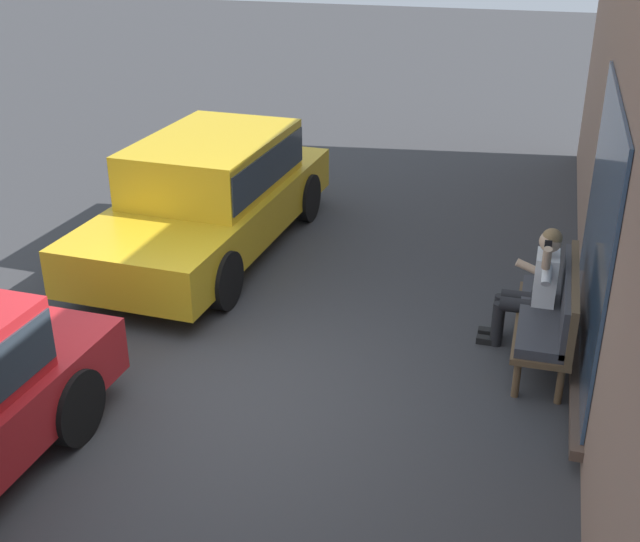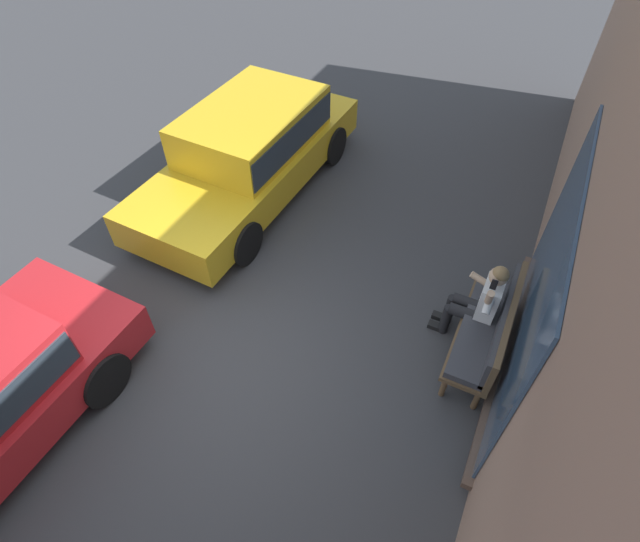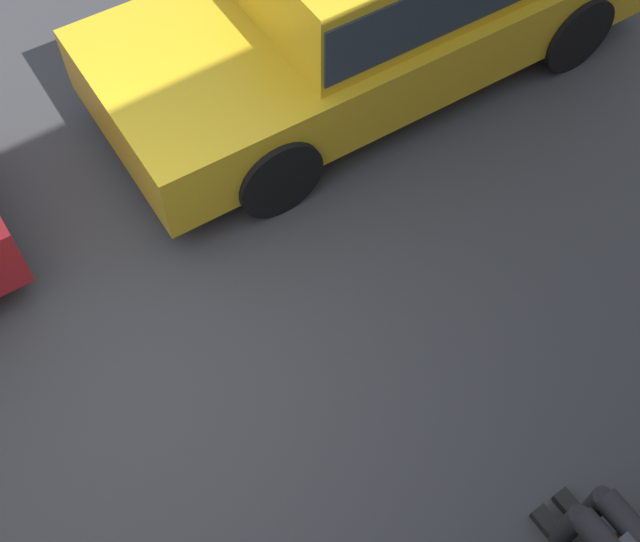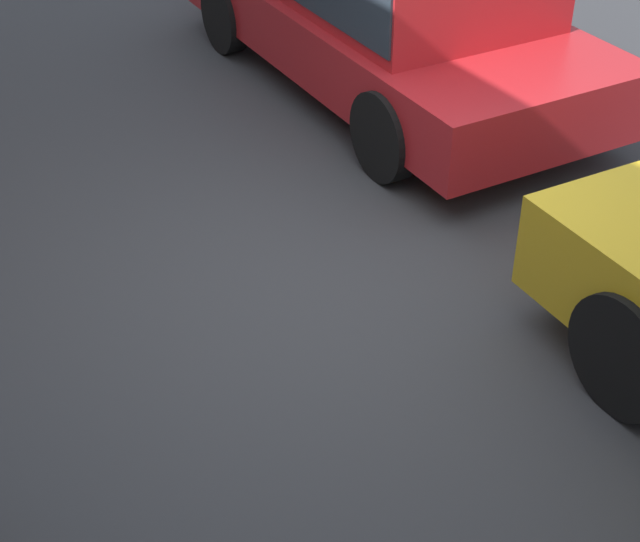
% 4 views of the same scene
% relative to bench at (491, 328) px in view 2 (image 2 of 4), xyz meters
% --- Properties ---
extents(ground_plane, '(60.00, 60.00, 0.00)m').
position_rel_bench_xyz_m(ground_plane, '(1.57, -2.90, -0.56)').
color(ground_plane, '#38383A').
extents(building_facade, '(18.00, 0.51, 4.99)m').
position_rel_bench_xyz_m(building_facade, '(1.55, 0.50, 1.93)').
color(building_facade, '#93705B').
rests_on(building_facade, ground_plane).
extents(bench, '(1.70, 0.55, 0.98)m').
position_rel_bench_xyz_m(bench, '(0.00, 0.00, 0.00)').
color(bench, brown).
rests_on(bench, ground_plane).
extents(person_on_phone, '(0.73, 0.74, 1.32)m').
position_rel_bench_xyz_m(person_on_phone, '(-0.25, -0.22, 0.13)').
color(person_on_phone, black).
rests_on(person_on_phone, ground_plane).
extents(parked_car_near, '(4.71, 2.01, 1.50)m').
position_rel_bench_xyz_m(parked_car_near, '(-1.72, -4.37, 0.26)').
color(parked_car_near, gold).
rests_on(parked_car_near, ground_plane).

